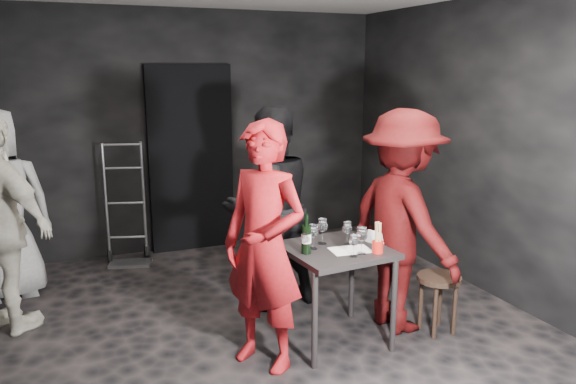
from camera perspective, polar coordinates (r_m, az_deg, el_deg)
name	(u,v)px	position (r m, az deg, el deg)	size (l,w,h in m)	color
floor	(265,338)	(4.53, -2.31, -14.62)	(4.50, 5.00, 0.02)	black
wall_back	(189,132)	(6.48, -10.05, 6.03)	(4.50, 0.04, 2.70)	black
wall_front	(524,294)	(2.01, 22.84, -9.55)	(4.50, 0.04, 2.70)	black
wall_right	(505,151)	(5.29, 21.17, 3.90)	(0.04, 5.00, 2.70)	black
doorway	(191,159)	(6.46, -9.83, 3.33)	(0.95, 0.10, 2.10)	black
wallbox_upper	(261,121)	(6.65, -2.77, 7.24)	(0.12, 0.06, 0.12)	#B7B7B2
wallbox_lower	(277,124)	(6.73, -1.15, 6.88)	(0.10, 0.06, 0.14)	#B7B7B2
hand_truck	(128,242)	(6.30, -15.92, -4.87)	(0.43, 0.36, 1.30)	#B2B2B7
tasting_table	(336,260)	(4.26, 4.87, -6.91)	(0.72, 0.72, 0.75)	black
stool	(439,287)	(4.64, 15.06, -9.33)	(0.34, 0.34, 0.47)	black
server_red	(264,227)	(3.82, -2.45, -3.58)	(0.74, 0.48, 2.02)	maroon
woman_black	(269,191)	(4.81, -1.89, 0.15)	(1.01, 0.55, 2.07)	black
man_maroon	(403,203)	(4.47, 11.62, -1.06)	(1.34, 0.62, 2.07)	#380607
tasting_mat	(350,250)	(4.19, 6.35, -5.87)	(0.29, 0.20, 0.00)	white
wine_glass_a	(306,242)	(4.05, 1.79, -5.11)	(0.07, 0.07, 0.18)	white
wine_glass_b	(313,235)	(4.16, 2.58, -4.44)	(0.08, 0.08, 0.21)	white
wine_glass_c	(322,230)	(4.28, 3.52, -3.87)	(0.08, 0.08, 0.22)	white
wine_glass_d	(354,245)	(4.03, 6.70, -5.32)	(0.07, 0.07, 0.18)	white
wine_glass_e	(362,239)	(4.08, 7.49, -4.78)	(0.08, 0.08, 0.22)	white
wine_glass_f	(347,232)	(4.27, 6.03, -4.09)	(0.08, 0.08, 0.20)	white
wine_bottle	(306,238)	(4.06, 1.87, -4.73)	(0.07, 0.07, 0.30)	black
breadstick_cup	(378,238)	(4.12, 9.12, -4.64)	(0.08, 0.08, 0.25)	red
reserved_card	(373,237)	(4.35, 8.62, -4.56)	(0.08, 0.13, 0.10)	white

